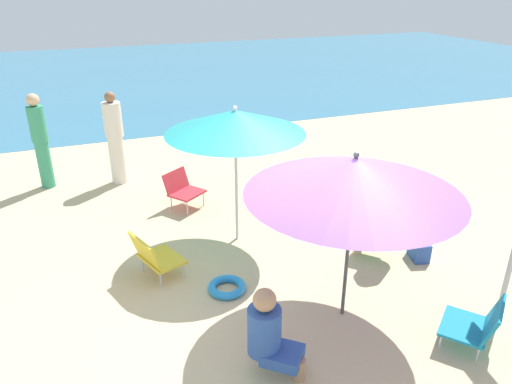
{
  "coord_description": "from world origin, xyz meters",
  "views": [
    {
      "loc": [
        -2.02,
        -4.32,
        3.45
      ],
      "look_at": [
        0.17,
        1.38,
        0.7
      ],
      "focal_mm": 33.99,
      "sensor_mm": 36.0,
      "label": 1
    }
  ],
  "objects_px": {
    "person_a": "(382,226)",
    "person_c": "(115,138)",
    "beach_chair_b": "(154,255)",
    "beach_chair_c": "(182,188)",
    "beach_chair_a": "(477,324)",
    "person_d": "(269,333)",
    "swim_ring": "(227,287)",
    "umbrella_purple": "(354,176)",
    "person_b": "(40,140)",
    "umbrella_teal": "(235,122)",
    "beach_bag": "(419,250)"
  },
  "relations": [
    {
      "from": "person_a",
      "to": "person_c",
      "type": "height_order",
      "value": "person_c"
    },
    {
      "from": "beach_chair_b",
      "to": "beach_chair_c",
      "type": "distance_m",
      "value": 2.02
    },
    {
      "from": "beach_chair_a",
      "to": "beach_chair_b",
      "type": "xyz_separation_m",
      "value": [
        -2.77,
        2.37,
        0.05
      ]
    },
    {
      "from": "person_d",
      "to": "swim_ring",
      "type": "xyz_separation_m",
      "value": [
        0.02,
        1.37,
        -0.41
      ]
    },
    {
      "from": "umbrella_purple",
      "to": "person_b",
      "type": "height_order",
      "value": "umbrella_purple"
    },
    {
      "from": "beach_chair_a",
      "to": "person_c",
      "type": "distance_m",
      "value": 6.34
    },
    {
      "from": "umbrella_purple",
      "to": "umbrella_teal",
      "type": "height_order",
      "value": "umbrella_teal"
    },
    {
      "from": "person_b",
      "to": "beach_chair_b",
      "type": "bearing_deg",
      "value": -84.88
    },
    {
      "from": "swim_ring",
      "to": "beach_bag",
      "type": "xyz_separation_m",
      "value": [
        2.59,
        -0.23,
        0.08
      ]
    },
    {
      "from": "beach_chair_a",
      "to": "person_d",
      "type": "xyz_separation_m",
      "value": [
        -2.06,
        0.43,
        0.18
      ]
    },
    {
      "from": "person_d",
      "to": "beach_bag",
      "type": "bearing_deg",
      "value": 64.32
    },
    {
      "from": "umbrella_teal",
      "to": "beach_chair_b",
      "type": "distance_m",
      "value": 1.96
    },
    {
      "from": "umbrella_teal",
      "to": "umbrella_purple",
      "type": "bearing_deg",
      "value": -74.84
    },
    {
      "from": "person_c",
      "to": "beach_chair_a",
      "type": "bearing_deg",
      "value": 35.64
    },
    {
      "from": "swim_ring",
      "to": "beach_chair_a",
      "type": "bearing_deg",
      "value": -41.33
    },
    {
      "from": "beach_chair_a",
      "to": "person_c",
      "type": "xyz_separation_m",
      "value": [
        -2.83,
        5.65,
        0.55
      ]
    },
    {
      "from": "umbrella_teal",
      "to": "person_c",
      "type": "relative_size",
      "value": 1.17
    },
    {
      "from": "beach_chair_a",
      "to": "beach_chair_b",
      "type": "relative_size",
      "value": 1.06
    },
    {
      "from": "umbrella_purple",
      "to": "person_a",
      "type": "relative_size",
      "value": 2.27
    },
    {
      "from": "person_d",
      "to": "beach_chair_b",
      "type": "bearing_deg",
      "value": 151.01
    },
    {
      "from": "beach_chair_c",
      "to": "person_d",
      "type": "relative_size",
      "value": 0.75
    },
    {
      "from": "beach_chair_c",
      "to": "person_b",
      "type": "bearing_deg",
      "value": -164.83
    },
    {
      "from": "umbrella_purple",
      "to": "beach_chair_a",
      "type": "xyz_separation_m",
      "value": [
        0.97,
        -0.93,
        -1.38
      ]
    },
    {
      "from": "beach_chair_b",
      "to": "person_b",
      "type": "bearing_deg",
      "value": 89.98
    },
    {
      "from": "beach_chair_c",
      "to": "person_a",
      "type": "relative_size",
      "value": 0.72
    },
    {
      "from": "beach_chair_a",
      "to": "person_b",
      "type": "height_order",
      "value": "person_b"
    },
    {
      "from": "person_d",
      "to": "swim_ring",
      "type": "height_order",
      "value": "person_d"
    },
    {
      "from": "beach_chair_c",
      "to": "swim_ring",
      "type": "xyz_separation_m",
      "value": [
        -0.05,
        -2.44,
        -0.28
      ]
    },
    {
      "from": "umbrella_teal",
      "to": "beach_chair_b",
      "type": "height_order",
      "value": "umbrella_teal"
    },
    {
      "from": "person_c",
      "to": "swim_ring",
      "type": "bearing_deg",
      "value": 20.63
    },
    {
      "from": "person_d",
      "to": "beach_bag",
      "type": "relative_size",
      "value": 3.07
    },
    {
      "from": "beach_chair_c",
      "to": "swim_ring",
      "type": "distance_m",
      "value": 2.46
    },
    {
      "from": "person_b",
      "to": "swim_ring",
      "type": "xyz_separation_m",
      "value": [
        2.0,
        -4.11,
        -0.81
      ]
    },
    {
      "from": "umbrella_purple",
      "to": "beach_bag",
      "type": "height_order",
      "value": "umbrella_purple"
    },
    {
      "from": "beach_chair_a",
      "to": "person_d",
      "type": "bearing_deg",
      "value": 39.91
    },
    {
      "from": "beach_chair_c",
      "to": "umbrella_teal",
      "type": "bearing_deg",
      "value": -15.42
    },
    {
      "from": "person_a",
      "to": "umbrella_purple",
      "type": "bearing_deg",
      "value": 87.75
    },
    {
      "from": "person_a",
      "to": "beach_chair_a",
      "type": "bearing_deg",
      "value": 137.27
    },
    {
      "from": "person_d",
      "to": "swim_ring",
      "type": "relative_size",
      "value": 2.03
    },
    {
      "from": "umbrella_purple",
      "to": "person_d",
      "type": "height_order",
      "value": "umbrella_purple"
    },
    {
      "from": "beach_chair_a",
      "to": "person_a",
      "type": "distance_m",
      "value": 1.76
    },
    {
      "from": "umbrella_teal",
      "to": "beach_chair_b",
      "type": "bearing_deg",
      "value": -155.96
    },
    {
      "from": "beach_chair_c",
      "to": "person_d",
      "type": "xyz_separation_m",
      "value": [
        -0.07,
        -3.81,
        0.13
      ]
    },
    {
      "from": "person_a",
      "to": "beach_bag",
      "type": "height_order",
      "value": "person_a"
    },
    {
      "from": "umbrella_purple",
      "to": "person_b",
      "type": "relative_size",
      "value": 1.32
    },
    {
      "from": "beach_chair_a",
      "to": "person_a",
      "type": "height_order",
      "value": "person_a"
    },
    {
      "from": "beach_chair_a",
      "to": "person_b",
      "type": "relative_size",
      "value": 0.44
    },
    {
      "from": "umbrella_purple",
      "to": "swim_ring",
      "type": "bearing_deg",
      "value": 140.97
    },
    {
      "from": "person_c",
      "to": "person_d",
      "type": "bearing_deg",
      "value": 17.39
    },
    {
      "from": "beach_chair_a",
      "to": "beach_chair_c",
      "type": "distance_m",
      "value": 4.68
    }
  ]
}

